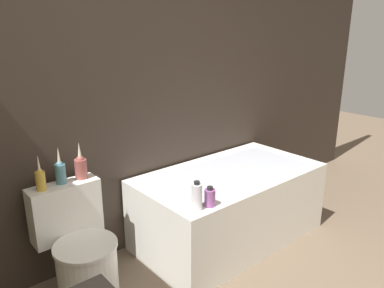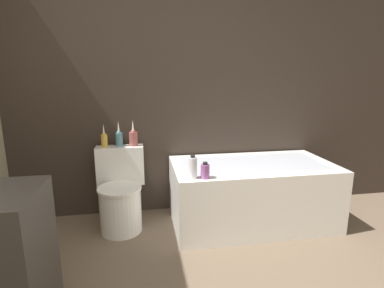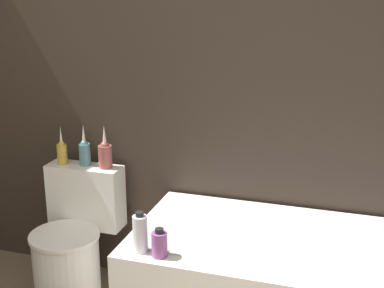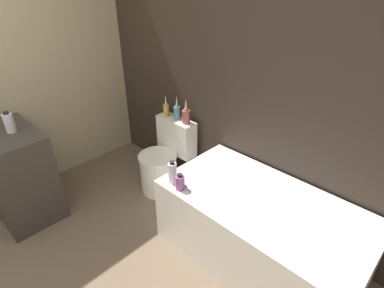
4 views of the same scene
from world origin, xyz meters
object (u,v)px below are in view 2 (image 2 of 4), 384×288
object	(u,v)px
vase_gold	(104,139)
vase_bronze	(133,137)
shampoo_bottle_short	(205,171)
vase_silver	(119,138)
toilet	(121,195)
bathtub	(252,193)
shampoo_bottle_tall	(193,168)

from	to	relation	value
vase_gold	vase_bronze	world-z (taller)	vase_bronze
shampoo_bottle_short	vase_silver	bearing A→B (deg)	137.78
vase_silver	toilet	bearing A→B (deg)	-90.00
vase_silver	vase_bronze	size ratio (longest dim) A/B	0.98
bathtub	shampoo_bottle_tall	size ratio (longest dim) A/B	7.73
toilet	vase_bronze	xyz separation A→B (m)	(0.13, 0.19, 0.49)
toilet	vase_gold	world-z (taller)	vase_gold
vase_gold	shampoo_bottle_short	size ratio (longest dim) A/B	1.69
shampoo_bottle_short	vase_gold	bearing A→B (deg)	143.82
shampoo_bottle_tall	bathtub	bearing A→B (deg)	26.51
toilet	vase_silver	bearing A→B (deg)	90.00
vase_gold	vase_bronze	xyz separation A→B (m)	(0.26, 0.02, 0.01)
toilet	shampoo_bottle_short	xyz separation A→B (m)	(0.69, -0.43, 0.33)
bathtub	shampoo_bottle_short	distance (m)	0.70
bathtub	shampoo_bottle_tall	distance (m)	0.78
bathtub	toilet	size ratio (longest dim) A/B	2.05
bathtub	shampoo_bottle_short	xyz separation A→B (m)	(-0.52, -0.32, 0.34)
vase_silver	vase_gold	bearing A→B (deg)	-169.19
shampoo_bottle_tall	shampoo_bottle_short	bearing A→B (deg)	-8.84
vase_gold	shampoo_bottle_short	xyz separation A→B (m)	(0.82, -0.60, -0.16)
shampoo_bottle_tall	shampoo_bottle_short	xyz separation A→B (m)	(0.10, -0.01, -0.03)
shampoo_bottle_tall	shampoo_bottle_short	size ratio (longest dim) A/B	1.44
shampoo_bottle_tall	toilet	bearing A→B (deg)	145.06
bathtub	vase_bronze	world-z (taller)	vase_bronze
vase_bronze	toilet	bearing A→B (deg)	-124.69
vase_bronze	shampoo_bottle_short	xyz separation A→B (m)	(0.56, -0.62, -0.17)
vase_silver	shampoo_bottle_short	xyz separation A→B (m)	(0.69, -0.62, -0.16)
bathtub	toilet	xyz separation A→B (m)	(-1.21, 0.11, 0.02)
shampoo_bottle_tall	vase_silver	bearing A→B (deg)	134.18
shampoo_bottle_tall	vase_gold	bearing A→B (deg)	141.08
vase_bronze	bathtub	bearing A→B (deg)	-15.40
bathtub	shampoo_bottle_tall	xyz separation A→B (m)	(-0.61, -0.31, 0.37)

